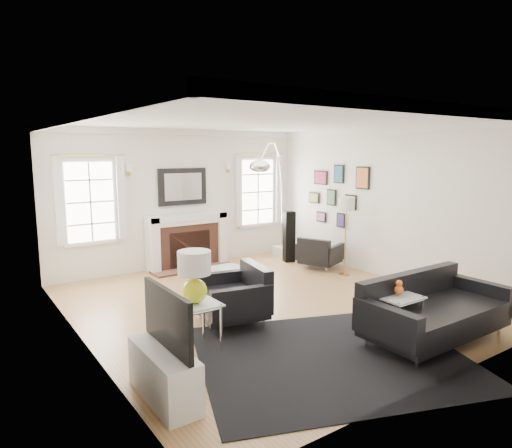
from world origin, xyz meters
TOP-DOWN VIEW (x-y plane):
  - floor at (0.00, 0.00)m, footprint 6.00×6.00m
  - back_wall at (0.00, 3.00)m, footprint 5.50×0.04m
  - front_wall at (0.00, -3.00)m, footprint 5.50×0.04m
  - left_wall at (-2.75, 0.00)m, footprint 0.04×6.00m
  - right_wall at (2.75, 0.00)m, footprint 0.04×6.00m
  - ceiling at (0.00, 0.00)m, footprint 5.50×6.00m
  - crown_molding at (0.00, 0.00)m, footprint 5.50×6.00m
  - fireplace at (0.00, 2.79)m, footprint 1.70×0.69m
  - mantel_mirror at (0.00, 2.95)m, footprint 1.05×0.07m
  - window_left at (-1.85, 2.95)m, footprint 1.24×0.15m
  - window_right at (1.85, 2.95)m, footprint 1.24×0.15m
  - gallery_wall at (2.72, 1.30)m, footprint 0.04×1.73m
  - tv_unit at (-2.44, -1.70)m, footprint 0.35×1.00m
  - area_rug at (-0.49, -1.95)m, footprint 3.70×3.40m
  - sofa at (0.90, -2.27)m, footprint 2.03×0.94m
  - armchair_left at (-0.84, -0.40)m, footprint 1.04×1.12m
  - armchair_right at (2.15, 1.17)m, footprint 0.94×0.99m
  - coffee_table at (-0.29, 0.86)m, footprint 0.85×0.85m
  - side_table_left at (-1.69, -0.87)m, footprint 0.53×0.53m
  - nesting_table at (0.49, -2.08)m, footprint 0.54×0.45m
  - gourd_lamp at (-1.69, -0.87)m, footprint 0.39×0.39m
  - orange_vase at (0.49, -2.08)m, footprint 0.12×0.12m
  - arc_floor_lamp at (1.43, 1.81)m, footprint 1.87×1.73m
  - stick_floor_lamp at (2.20, 0.51)m, footprint 0.31×0.31m
  - speaker_tower at (2.02, 1.99)m, footprint 0.28×0.28m

SIDE VIEW (x-z plane):
  - floor at x=0.00m, z-range 0.00..0.00m
  - area_rug at x=-0.49m, z-range 0.00..0.01m
  - armchair_right at x=2.15m, z-range 0.03..0.57m
  - tv_unit at x=-2.44m, z-range -0.22..0.87m
  - coffee_table at x=-0.29m, z-range 0.16..0.54m
  - sofa at x=0.90m, z-range 0.03..0.69m
  - armchair_left at x=-0.84m, z-range 0.04..0.70m
  - nesting_table at x=0.49m, z-range 0.17..0.76m
  - side_table_left at x=-1.69m, z-range 0.18..0.76m
  - fireplace at x=0.00m, z-range -0.01..1.10m
  - speaker_tower at x=2.02m, z-range 0.00..1.09m
  - orange_vase at x=0.49m, z-range 0.60..0.78m
  - gourd_lamp at x=-1.69m, z-range 0.63..1.26m
  - stick_floor_lamp at x=2.20m, z-range 0.55..2.07m
  - back_wall at x=0.00m, z-range 0.00..2.80m
  - front_wall at x=0.00m, z-range 0.00..2.80m
  - left_wall at x=-2.75m, z-range 0.00..2.80m
  - right_wall at x=2.75m, z-range 0.00..2.80m
  - arc_floor_lamp at x=1.43m, z-range 0.11..2.75m
  - window_left at x=-1.85m, z-range 0.65..2.27m
  - window_right at x=1.85m, z-range 0.65..2.27m
  - gallery_wall at x=2.72m, z-range 0.89..2.18m
  - mantel_mirror at x=0.00m, z-range 1.27..2.02m
  - crown_molding at x=0.00m, z-range 2.68..2.80m
  - ceiling at x=0.00m, z-range 2.79..2.81m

